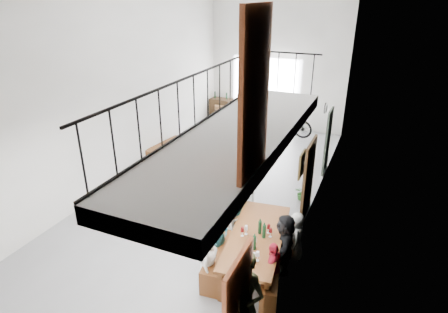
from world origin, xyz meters
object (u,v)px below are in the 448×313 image
at_px(tasting_table, 256,239).
at_px(bicycle_near, 277,120).
at_px(bench_inner, 227,250).
at_px(side_bench, 165,150).
at_px(oak_barrel, 221,114).
at_px(host_standing, 244,303).
at_px(serving_counter, 232,112).

xyz_separation_m(tasting_table, bicycle_near, (-1.91, 8.14, -0.27)).
distance_m(tasting_table, bench_inner, 0.77).
height_order(tasting_table, bench_inner, tasting_table).
height_order(side_bench, oak_barrel, oak_barrel).
relative_size(tasting_table, host_standing, 1.44).
bearing_deg(serving_counter, bicycle_near, -2.25).
relative_size(side_bench, host_standing, 0.92).
xyz_separation_m(side_bench, oak_barrel, (0.36, 3.89, 0.18)).
distance_m(bench_inner, serving_counter, 8.94).
height_order(side_bench, serving_counter, serving_counter).
height_order(side_bench, bicycle_near, bicycle_near).
bearing_deg(tasting_table, oak_barrel, 111.18).
bearing_deg(side_bench, serving_counter, 79.73).
xyz_separation_m(tasting_table, bench_inner, (-0.63, -0.02, -0.45)).
bearing_deg(oak_barrel, tasting_table, -61.59).
height_order(serving_counter, host_standing, host_standing).
bearing_deg(oak_barrel, side_bench, -95.24).
bearing_deg(oak_barrel, bench_inner, -65.20).
bearing_deg(side_bench, bench_inner, -45.55).
relative_size(oak_barrel, serving_counter, 0.43).
xyz_separation_m(tasting_table, side_bench, (-4.70, 4.14, -0.48)).
distance_m(tasting_table, oak_barrel, 9.13).
distance_m(host_standing, bicycle_near, 10.24).
height_order(oak_barrel, bicycle_near, bicycle_near).
relative_size(serving_counter, bicycle_near, 1.16).
relative_size(tasting_table, bench_inner, 1.14).
relative_size(side_bench, oak_barrel, 2.01).
distance_m(side_bench, serving_counter, 4.22).
xyz_separation_m(bench_inner, side_bench, (-4.07, 4.15, -0.03)).
bearing_deg(bench_inner, side_bench, 129.13).
height_order(tasting_table, side_bench, tasting_table).
bearing_deg(tasting_table, bicycle_near, 95.99).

